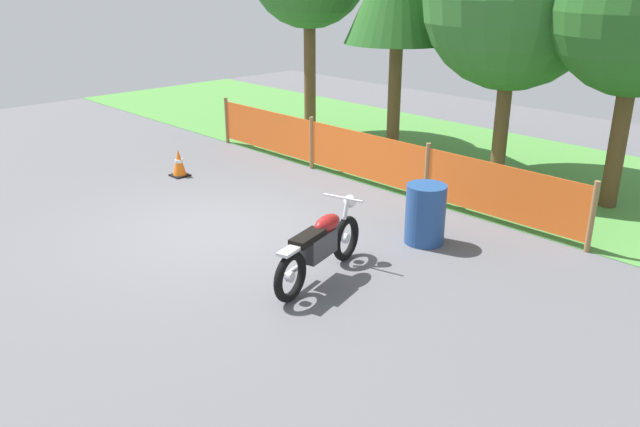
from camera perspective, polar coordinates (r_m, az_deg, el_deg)
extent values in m
cube|color=#5B5B60|center=(10.00, -8.40, -1.33)|extent=(24.00, 24.00, 0.02)
cube|color=#4C8C3D|center=(14.09, 11.66, 5.08)|extent=(24.00, 5.58, 0.01)
cylinder|color=olive|center=(14.95, -8.34, 8.24)|extent=(0.08, 0.08, 1.05)
cylinder|color=olive|center=(12.79, -0.76, 6.34)|extent=(0.08, 0.08, 1.05)
cylinder|color=olive|center=(10.96, 9.53, 3.56)|extent=(0.08, 0.08, 1.05)
cylinder|color=olive|center=(9.64, 23.16, -0.30)|extent=(0.08, 0.08, 1.05)
cube|color=orange|center=(13.84, -4.84, 7.46)|extent=(2.78, 0.02, 0.85)
cube|color=orange|center=(11.82, 4.00, 5.17)|extent=(2.78, 0.02, 0.85)
cube|color=orange|center=(10.22, 15.93, 1.88)|extent=(2.78, 0.02, 0.85)
cylinder|color=brown|center=(15.55, -0.92, 12.38)|extent=(0.28, 0.28, 2.89)
cylinder|color=brown|center=(14.09, 6.66, 10.19)|extent=(0.28, 0.28, 2.32)
cylinder|color=brown|center=(12.78, 15.95, 8.03)|extent=(0.28, 0.28, 2.14)
cylinder|color=brown|center=(11.56, 25.11, 5.86)|extent=(0.28, 0.28, 2.25)
sphere|color=#286023|center=(11.27, 26.73, 15.88)|extent=(2.61, 2.61, 2.61)
torus|color=black|center=(8.71, 2.33, -2.24)|extent=(0.27, 0.63, 0.63)
cylinder|color=silver|center=(8.71, 2.33, -2.24)|extent=(0.09, 0.15, 0.14)
torus|color=black|center=(7.64, -2.67, -5.68)|extent=(0.27, 0.63, 0.63)
cylinder|color=silver|center=(7.64, -2.67, -5.68)|extent=(0.09, 0.15, 0.14)
cube|color=#38383D|center=(8.05, -0.18, -2.84)|extent=(0.38, 0.63, 0.31)
ellipsoid|color=maroon|center=(8.15, 0.64, -0.91)|extent=(0.36, 0.55, 0.22)
cube|color=black|center=(7.79, -1.12, -2.20)|extent=(0.35, 0.59, 0.10)
cube|color=silver|center=(7.49, -2.71, -3.34)|extent=(0.24, 0.38, 0.04)
cylinder|color=silver|center=(8.55, 2.17, -0.62)|extent=(0.11, 0.23, 0.56)
sphere|color=white|center=(8.60, 2.70, 1.10)|extent=(0.22, 0.22, 0.18)
cylinder|color=silver|center=(8.40, 2.07, 1.41)|extent=(0.58, 0.18, 0.03)
cylinder|color=silver|center=(7.99, -2.12, -4.92)|extent=(0.21, 0.54, 0.07)
cube|color=black|center=(12.72, -12.42, 3.37)|extent=(0.32, 0.32, 0.03)
cone|color=orange|center=(12.64, -12.51, 4.51)|extent=(0.26, 0.26, 0.50)
cylinder|color=white|center=(12.64, -12.52, 4.62)|extent=(0.15, 0.15, 0.06)
cylinder|color=navy|center=(9.34, 9.40, -0.05)|extent=(0.58, 0.58, 0.88)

